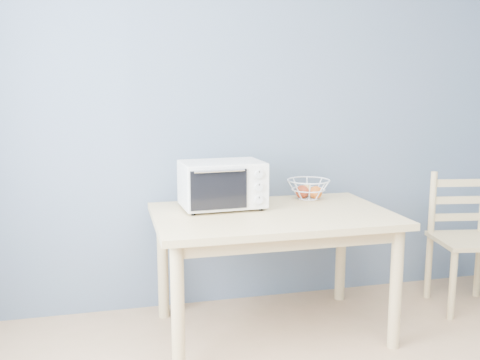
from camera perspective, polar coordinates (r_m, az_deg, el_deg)
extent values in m
cube|color=slate|center=(3.63, 1.44, 7.00)|extent=(4.00, 0.01, 2.60)
cube|color=tan|center=(3.18, 3.49, -3.81)|extent=(1.40, 0.90, 0.04)
cylinder|color=tan|center=(2.83, -6.65, -13.65)|extent=(0.07, 0.07, 0.71)
cylinder|color=tan|center=(3.21, 16.28, -11.07)|extent=(0.07, 0.07, 0.71)
cylinder|color=tan|center=(3.52, -8.22, -8.91)|extent=(0.07, 0.07, 0.71)
cylinder|color=tan|center=(3.83, 10.70, -7.40)|extent=(0.07, 0.07, 0.71)
cube|color=white|center=(3.25, -1.92, -0.39)|extent=(0.51, 0.36, 0.27)
cube|color=black|center=(3.23, -3.05, -0.50)|extent=(0.33, 0.30, 0.21)
cube|color=black|center=(3.07, -2.27, -1.05)|extent=(0.33, 0.03, 0.23)
cylinder|color=silver|center=(3.03, -2.18, 0.97)|extent=(0.30, 0.03, 0.02)
cube|color=white|center=(3.15, 1.93, -0.72)|extent=(0.14, 0.01, 0.25)
cylinder|color=black|center=(3.11, -5.00, -3.62)|extent=(0.03, 0.03, 0.02)
cylinder|color=black|center=(3.22, 2.26, -3.12)|extent=(0.03, 0.03, 0.02)
cylinder|color=black|center=(3.35, -5.91, -2.65)|extent=(0.03, 0.03, 0.02)
cylinder|color=black|center=(3.45, 0.87, -2.22)|extent=(0.03, 0.03, 0.02)
cylinder|color=silver|center=(3.12, 2.02, 0.62)|extent=(0.05, 0.02, 0.05)
cylinder|color=silver|center=(3.14, 2.01, -0.77)|extent=(0.05, 0.02, 0.05)
cylinder|color=silver|center=(3.15, 2.00, -2.14)|extent=(0.05, 0.02, 0.05)
torus|color=silver|center=(3.54, 7.32, -0.03)|extent=(0.35, 0.35, 0.01)
torus|color=silver|center=(3.55, 7.30, -0.99)|extent=(0.28, 0.28, 0.01)
torus|color=silver|center=(3.56, 7.28, -1.95)|extent=(0.17, 0.17, 0.01)
sphere|color=red|center=(3.55, 6.65, -1.25)|extent=(0.09, 0.09, 0.09)
sphere|color=#D25C18|center=(3.55, 8.09, -1.32)|extent=(0.09, 0.09, 0.09)
sphere|color=#E0A857|center=(3.61, 7.06, -1.14)|extent=(0.08, 0.08, 0.08)
cube|color=tan|center=(3.91, 23.20, -5.95)|extent=(0.49, 0.49, 0.03)
cylinder|color=tan|center=(3.75, 21.72, -10.42)|extent=(0.04, 0.04, 0.46)
cylinder|color=tan|center=(4.06, 19.46, -8.73)|extent=(0.04, 0.04, 0.46)
cylinder|color=tan|center=(4.21, 24.05, -8.33)|extent=(0.04, 0.04, 0.46)
cylinder|color=tan|center=(3.94, 19.84, -2.43)|extent=(0.04, 0.04, 0.46)
cube|color=tan|center=(4.04, 22.13, -3.69)|extent=(0.36, 0.08, 0.05)
cube|color=tan|center=(4.01, 22.24, -1.99)|extent=(0.36, 0.08, 0.05)
cube|color=tan|center=(3.99, 22.35, -0.29)|extent=(0.36, 0.08, 0.05)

